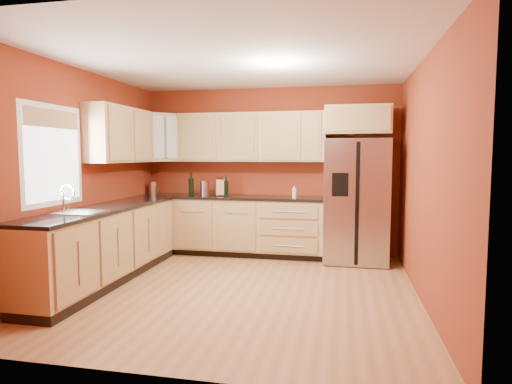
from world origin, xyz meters
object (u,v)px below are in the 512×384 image
(soap_dispenser, at_px, (294,192))
(refrigerator, at_px, (356,201))
(wine_bottle_a, at_px, (226,185))
(canister_left, at_px, (153,188))
(knife_block, at_px, (220,188))

(soap_dispenser, bearing_deg, refrigerator, 0.45)
(refrigerator, xyz_separation_m, wine_bottle_a, (-1.97, 0.09, 0.19))
(canister_left, distance_m, wine_bottle_a, 1.23)
(knife_block, distance_m, soap_dispenser, 1.17)
(canister_left, relative_size, wine_bottle_a, 0.64)
(canister_left, bearing_deg, soap_dispenser, -2.64)
(refrigerator, distance_m, soap_dispenser, 0.90)
(refrigerator, bearing_deg, soap_dispenser, -179.55)
(refrigerator, height_order, wine_bottle_a, refrigerator)
(refrigerator, bearing_deg, canister_left, 178.23)
(wine_bottle_a, bearing_deg, canister_left, 179.73)
(refrigerator, bearing_deg, wine_bottle_a, 177.30)
(refrigerator, relative_size, soap_dispenser, 10.47)
(refrigerator, distance_m, knife_block, 2.07)
(canister_left, distance_m, soap_dispenser, 2.30)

